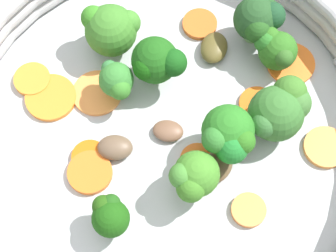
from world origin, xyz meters
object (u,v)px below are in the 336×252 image
object	(u,v)px
carrot_slice_2	(198,160)
broccoli_floret_3	(275,49)
mushroom_piece_0	(216,167)
carrot_slice_1	(291,64)
carrot_slice_5	(257,104)
broccoli_floret_5	(280,110)
broccoli_floret_6	(110,216)
broccoli_floret_4	(111,29)
broccoli_floret_7	(194,177)
broccoli_floret_8	(259,20)
skillet	(168,135)
broccoli_floret_1	(159,61)
mushroom_piece_1	(214,48)
carrot_slice_0	(51,98)
mushroom_piece_2	(115,148)
carrot_slice_4	(90,173)
carrot_slice_3	(97,93)
carrot_slice_10	(325,147)
broccoli_floret_2	(228,135)
mushroom_piece_3	(169,130)
carrot_slice_7	(32,80)
carrot_slice_8	(200,24)
carrot_slice_6	(89,157)
carrot_slice_9	(249,210)
broccoli_floret_0	(116,81)

from	to	relation	value
carrot_slice_2	broccoli_floret_3	distance (m)	0.12
mushroom_piece_0	carrot_slice_1	bearing A→B (deg)	-137.13
carrot_slice_5	broccoli_floret_5	bearing A→B (deg)	112.57
broccoli_floret_6	broccoli_floret_5	bearing A→B (deg)	-159.38
carrot_slice_2	mushroom_piece_0	xyz separation A→B (m)	(-0.01, 0.01, 0.00)
broccoli_floret_4	broccoli_floret_7	xyz separation A→B (m)	(-0.04, 0.15, 0.00)
broccoli_floret_8	skillet	bearing A→B (deg)	38.36
broccoli_floret_1	mushroom_piece_1	xyz separation A→B (m)	(-0.05, -0.02, -0.02)
carrot_slice_0	mushroom_piece_2	distance (m)	0.08
broccoli_floret_4	carrot_slice_4	bearing A→B (deg)	71.41
mushroom_piece_1	carrot_slice_3	bearing A→B (deg)	10.88
broccoli_floret_8	carrot_slice_10	bearing A→B (deg)	104.33
carrot_slice_3	mushroom_piece_2	size ratio (longest dim) A/B	1.48
broccoli_floret_2	mushroom_piece_3	bearing A→B (deg)	-31.37
carrot_slice_7	broccoli_floret_7	xyz separation A→B (m)	(-0.12, 0.12, 0.03)
carrot_slice_8	broccoli_floret_3	world-z (taller)	broccoli_floret_3
carrot_slice_3	mushroom_piece_2	xyz separation A→B (m)	(-0.01, 0.06, 0.01)
carrot_slice_4	carrot_slice_6	bearing A→B (deg)	-96.93
carrot_slice_0	broccoli_floret_1	distance (m)	0.10
broccoli_floret_2	carrot_slice_8	bearing A→B (deg)	-93.39
carrot_slice_8	broccoli_floret_6	bearing A→B (deg)	56.72
carrot_slice_9	carrot_slice_10	world-z (taller)	same
broccoli_floret_6	mushroom_piece_1	bearing A→B (deg)	-130.09
carrot_slice_2	broccoli_floret_3	xyz separation A→B (m)	(-0.08, -0.08, 0.02)
carrot_slice_0	carrot_slice_2	distance (m)	0.14
carrot_slice_9	broccoli_floret_3	bearing A→B (deg)	-113.30
carrot_slice_5	broccoli_floret_3	xyz separation A→B (m)	(-0.02, -0.04, 0.02)
carrot_slice_0	carrot_slice_1	distance (m)	0.21
carrot_slice_3	carrot_slice_5	size ratio (longest dim) A/B	1.36
carrot_slice_7	carrot_slice_6	bearing A→B (deg)	115.07
carrot_slice_5	broccoli_floret_4	xyz separation A→B (m)	(0.11, -0.08, 0.03)
mushroom_piece_1	broccoli_floret_3	bearing A→B (deg)	155.47
broccoli_floret_3	carrot_slice_2	bearing A→B (deg)	42.49
broccoli_floret_6	mushroom_piece_2	distance (m)	0.06
broccoli_floret_3	carrot_slice_4	bearing A→B (deg)	22.15
mushroom_piece_2	broccoli_floret_4	bearing A→B (deg)	-98.59
carrot_slice_4	mushroom_piece_2	bearing A→B (deg)	-146.57
carrot_slice_6	broccoli_floret_4	xyz separation A→B (m)	(-0.04, -0.10, 0.03)
carrot_slice_0	broccoli_floret_8	xyz separation A→B (m)	(-0.19, -0.02, 0.03)
carrot_slice_4	broccoli_floret_7	xyz separation A→B (m)	(-0.08, 0.03, 0.03)
carrot_slice_2	carrot_slice_6	xyz separation A→B (m)	(0.09, -0.02, 0.00)
broccoli_floret_6	broccoli_floret_7	xyz separation A→B (m)	(-0.07, -0.02, 0.01)
carrot_slice_6	carrot_slice_4	bearing A→B (deg)	83.07
broccoli_floret_0	broccoli_floret_8	world-z (taller)	broccoli_floret_8
carrot_slice_7	carrot_slice_8	distance (m)	0.16
carrot_slice_3	carrot_slice_7	distance (m)	0.06
carrot_slice_4	broccoli_floret_2	world-z (taller)	broccoli_floret_2
carrot_slice_5	broccoli_floret_3	size ratio (longest dim) A/B	0.79
broccoli_floret_2	mushroom_piece_2	xyz separation A→B (m)	(0.09, -0.02, -0.03)
broccoli_floret_7	carrot_slice_6	bearing A→B (deg)	-28.72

